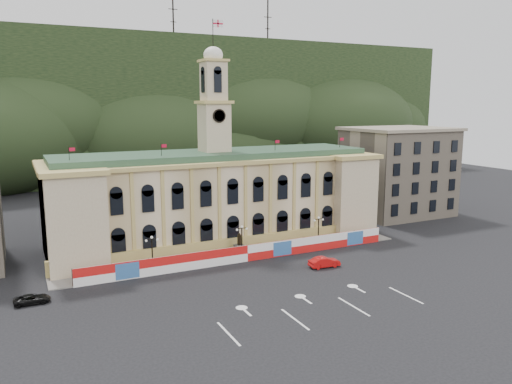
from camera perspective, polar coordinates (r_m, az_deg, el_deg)
name	(u,v)px	position (r m, az deg, el deg)	size (l,w,h in m)	color
ground	(298,295)	(63.85, 4.84, -11.64)	(260.00, 260.00, 0.00)	black
lane_markings	(320,309)	(59.95, 7.36, -13.18)	(26.00, 10.00, 0.02)	white
hill_ridge	(112,116)	(175.52, -16.13, 8.37)	(230.00, 80.00, 64.00)	black
city_hall	(216,197)	(85.66, -4.59, -0.53)	(56.20, 17.60, 37.10)	beige
side_building_right	(398,171)	(110.94, 15.88, 2.32)	(21.00, 17.00, 18.60)	tan
hoarding_fence	(248,253)	(76.03, -0.97, -7.00)	(50.00, 0.44, 2.50)	red
pavement	(240,256)	(78.68, -1.84, -7.30)	(56.00, 5.50, 0.16)	slate
statue	(239,249)	(78.58, -1.92, -6.49)	(1.40, 1.40, 3.72)	#595651
lamp_left	(152,250)	(72.76, -11.78, -6.51)	(1.96, 0.44, 5.15)	black
lamp_center	(242,238)	(77.18, -1.63, -5.33)	(1.96, 0.44, 5.15)	black
lamp_right	(318,229)	(83.73, 7.15, -4.18)	(1.96, 0.44, 5.15)	black
red_sedan	(324,262)	(74.15, 7.82, -7.94)	(4.78, 1.98, 1.54)	red
black_suv	(32,299)	(66.46, -24.22, -11.11)	(4.15, 1.93, 1.15)	black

